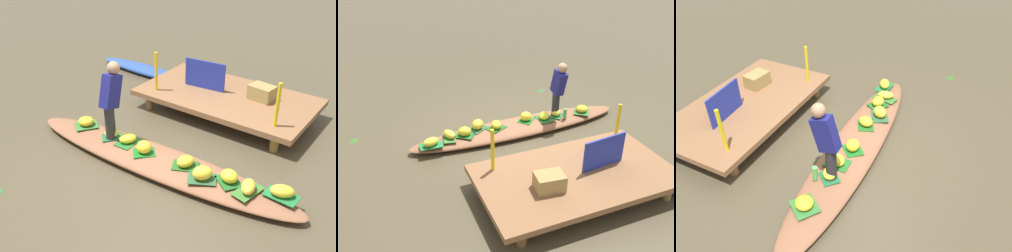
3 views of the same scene
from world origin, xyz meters
The scene contains 29 objects.
canal_water centered at (0.00, 0.00, 0.00)m, with size 40.00×40.00×0.00m, color #4C4331.
dock_platform centered at (-0.01, 2.21, 0.32)m, with size 3.20×1.80×0.37m.
vendor_boat centered at (0.00, 0.00, 0.10)m, with size 4.69×0.82×0.20m, color brown.
leaf_mat_0 centered at (-0.17, -0.05, 0.20)m, with size 0.33×0.28×0.01m, color #196720.
banana_bunch_0 centered at (-0.17, -0.05, 0.30)m, with size 0.23×0.21×0.19m, color yellow.
leaf_mat_1 centered at (-0.57, 0.03, 0.20)m, with size 0.38×0.28×0.01m, color #216727.
banana_bunch_1 centered at (-0.57, 0.03, 0.28)m, with size 0.27×0.21×0.15m, color yellow.
leaf_mat_2 centered at (-1.50, 0.04, 0.20)m, with size 0.36×0.33×0.01m, color #317231.
banana_bunch_2 centered at (-1.50, 0.04, 0.28)m, with size 0.26×0.25×0.15m, color gold.
leaf_mat_3 centered at (0.89, -0.09, 0.20)m, with size 0.39×0.28×0.01m, color #2B5835.
banana_bunch_3 centered at (0.89, -0.09, 0.30)m, with size 0.28×0.22×0.20m, color yellow.
leaf_mat_4 centered at (-0.88, 0.00, 0.20)m, with size 0.31×0.25×0.01m, color #1F6238.
banana_bunch_4 centered at (-0.88, 0.00, 0.28)m, with size 0.22×0.19×0.15m, color yellow.
leaf_mat_5 centered at (1.22, 0.07, 0.20)m, with size 0.35×0.28×0.01m, color #1D5D23.
banana_bunch_5 centered at (1.22, 0.07, 0.29)m, with size 0.25×0.21×0.18m, color yellow.
leaf_mat_6 centered at (1.92, 0.20, 0.20)m, with size 0.44×0.26×0.01m, color #1E7037.
banana_bunch_6 centered at (1.92, 0.20, 0.28)m, with size 0.31×0.20×0.16m, color gold.
leaf_mat_7 centered at (0.53, 0.03, 0.20)m, with size 0.37×0.27×0.01m, color #215B1D.
banana_bunch_7 centered at (0.53, 0.03, 0.28)m, with size 0.27×0.21×0.16m, color yellow.
leaf_mat_8 centered at (1.52, 0.04, 0.20)m, with size 0.44×0.24×0.01m, color #386F2D.
banana_bunch_8 centered at (1.52, 0.04, 0.27)m, with size 0.32×0.19×0.14m, color gold.
vendor_person centered at (-0.87, 0.04, 0.90)m, with size 0.20×0.41×1.25m.
water_bottle centered at (-1.00, 0.17, 0.31)m, with size 0.08×0.08×0.23m, color #52B95A.
market_banner centered at (-0.51, 2.21, 0.65)m, with size 0.82×0.03×0.55m, color #202F9D.
railing_post_west centered at (-1.21, 1.61, 0.74)m, with size 0.06×0.06×0.74m, color yellow.
railing_post_east centered at (1.19, 1.61, 0.74)m, with size 0.06×0.06×0.74m, color yellow.
produce_crate centered at (0.58, 2.40, 0.50)m, with size 0.44×0.32×0.26m, color olive.
drifting_plant_0 centered at (3.30, -0.90, 0.00)m, with size 0.17×0.18×0.01m, color #306523.
drifting_plant_1 centered at (-1.43, -1.79, 0.00)m, with size 0.23×0.11×0.01m, color #24702A.
Camera 2 is at (2.89, 6.30, 3.90)m, focal length 39.79 mm.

